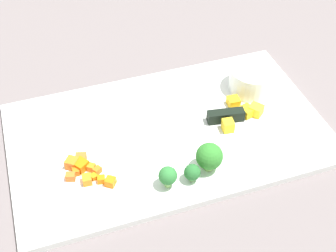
# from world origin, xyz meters

# --- Properties ---
(ground_plane) EXTENTS (4.00, 4.00, 0.00)m
(ground_plane) POSITION_xyz_m (0.00, 0.00, 0.00)
(ground_plane) COLOR slate
(cutting_board) EXTENTS (0.51, 0.30, 0.01)m
(cutting_board) POSITION_xyz_m (0.00, 0.00, 0.01)
(cutting_board) COLOR white
(cutting_board) RESTS_ON ground_plane
(prep_bowl) EXTENTS (0.08, 0.08, 0.04)m
(prep_bowl) POSITION_xyz_m (0.18, 0.05, 0.03)
(prep_bowl) COLOR white
(prep_bowl) RESTS_ON cutting_board
(chef_knife) EXTENTS (0.35, 0.08, 0.02)m
(chef_knife) POSITION_xyz_m (0.01, 0.01, 0.02)
(chef_knife) COLOR silver
(chef_knife) RESTS_ON cutting_board
(carrot_dice_0) EXTENTS (0.03, 0.03, 0.01)m
(carrot_dice_0) POSITION_xyz_m (-0.15, -0.04, 0.02)
(carrot_dice_0) COLOR orange
(carrot_dice_0) RESTS_ON cutting_board
(carrot_dice_1) EXTENTS (0.02, 0.02, 0.01)m
(carrot_dice_1) POSITION_xyz_m (-0.12, -0.08, 0.02)
(carrot_dice_1) COLOR orange
(carrot_dice_1) RESTS_ON cutting_board
(carrot_dice_2) EXTENTS (0.01, 0.01, 0.01)m
(carrot_dice_2) POSITION_xyz_m (-0.13, -0.07, 0.02)
(carrot_dice_2) COLOR orange
(carrot_dice_2) RESTS_ON cutting_board
(carrot_dice_3) EXTENTS (0.01, 0.01, 0.01)m
(carrot_dice_3) POSITION_xyz_m (-0.14, -0.06, 0.02)
(carrot_dice_3) COLOR orange
(carrot_dice_3) RESTS_ON cutting_board
(carrot_dice_4) EXTENTS (0.02, 0.01, 0.01)m
(carrot_dice_4) POSITION_xyz_m (-0.17, -0.05, 0.02)
(carrot_dice_4) COLOR orange
(carrot_dice_4) RESTS_ON cutting_board
(carrot_dice_5) EXTENTS (0.02, 0.02, 0.02)m
(carrot_dice_5) POSITION_xyz_m (-0.16, -0.03, 0.02)
(carrot_dice_5) COLOR orange
(carrot_dice_5) RESTS_ON cutting_board
(carrot_dice_6) EXTENTS (0.02, 0.02, 0.01)m
(carrot_dice_6) POSITION_xyz_m (-0.14, -0.04, 0.02)
(carrot_dice_6) COLOR orange
(carrot_dice_6) RESTS_ON cutting_board
(carrot_dice_7) EXTENTS (0.01, 0.01, 0.01)m
(carrot_dice_7) POSITION_xyz_m (-0.13, -0.05, 0.02)
(carrot_dice_7) COLOR orange
(carrot_dice_7) RESTS_ON cutting_board
(carrot_dice_8) EXTENTS (0.01, 0.01, 0.01)m
(carrot_dice_8) POSITION_xyz_m (-0.16, -0.04, 0.02)
(carrot_dice_8) COLOR orange
(carrot_dice_8) RESTS_ON cutting_board
(carrot_dice_9) EXTENTS (0.02, 0.02, 0.01)m
(carrot_dice_9) POSITION_xyz_m (-0.15, -0.02, 0.02)
(carrot_dice_9) COLOR orange
(carrot_dice_9) RESTS_ON cutting_board
(carrot_dice_10) EXTENTS (0.01, 0.02, 0.01)m
(carrot_dice_10) POSITION_xyz_m (-0.15, -0.07, 0.02)
(carrot_dice_10) COLOR orange
(carrot_dice_10) RESTS_ON cutting_board
(pepper_dice_0) EXTENTS (0.02, 0.03, 0.02)m
(pepper_dice_0) POSITION_xyz_m (0.14, -0.01, 0.02)
(pepper_dice_0) COLOR yellow
(pepper_dice_0) RESTS_ON cutting_board
(pepper_dice_1) EXTENTS (0.01, 0.01, 0.01)m
(pepper_dice_1) POSITION_xyz_m (0.12, -0.00, 0.02)
(pepper_dice_1) COLOR yellow
(pepper_dice_1) RESTS_ON cutting_board
(pepper_dice_2) EXTENTS (0.03, 0.03, 0.02)m
(pepper_dice_2) POSITION_xyz_m (0.15, -0.01, 0.02)
(pepper_dice_2) COLOR yellow
(pepper_dice_2) RESTS_ON cutting_board
(pepper_dice_3) EXTENTS (0.02, 0.02, 0.01)m
(pepper_dice_3) POSITION_xyz_m (0.13, 0.02, 0.02)
(pepper_dice_3) COLOR yellow
(pepper_dice_3) RESTS_ON cutting_board
(pepper_dice_4) EXTENTS (0.02, 0.02, 0.02)m
(pepper_dice_4) POSITION_xyz_m (0.09, -0.03, 0.02)
(pepper_dice_4) COLOR yellow
(pepper_dice_4) RESTS_ON cutting_board
(broccoli_floret_0) EXTENTS (0.03, 0.03, 0.04)m
(broccoli_floret_0) POSITION_xyz_m (-0.04, -0.11, 0.03)
(broccoli_floret_0) COLOR #88BC64
(broccoli_floret_0) RESTS_ON cutting_board
(broccoli_floret_1) EXTENTS (0.04, 0.04, 0.05)m
(broccoli_floret_1) POSITION_xyz_m (0.03, -0.10, 0.04)
(broccoli_floret_1) COLOR #90BF5F
(broccoli_floret_1) RESTS_ON cutting_board
(broccoli_floret_2) EXTENTS (0.02, 0.02, 0.03)m
(broccoli_floret_2) POSITION_xyz_m (0.00, -0.11, 0.03)
(broccoli_floret_2) COLOR #85B16C
(broccoli_floret_2) RESTS_ON cutting_board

